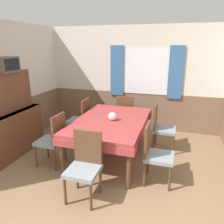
# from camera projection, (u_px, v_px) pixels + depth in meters

# --- Properties ---
(wall_back) EXTENTS (4.81, 0.09, 2.60)m
(wall_back) POSITION_uv_depth(u_px,v_px,m) (134.00, 78.00, 5.57)
(wall_back) COLOR silver
(wall_back) RESTS_ON ground_plane
(wall_left) EXTENTS (0.05, 4.19, 2.60)m
(wall_left) POSITION_uv_depth(u_px,v_px,m) (6.00, 87.00, 4.45)
(wall_left) COLOR silver
(wall_left) RESTS_ON ground_plane
(dining_table) EXTENTS (1.32, 2.00, 0.77)m
(dining_table) POSITION_uv_depth(u_px,v_px,m) (111.00, 124.00, 4.17)
(dining_table) COLOR #9E3838
(dining_table) RESTS_ON ground_plane
(chair_right_far) EXTENTS (0.44, 0.44, 0.98)m
(chair_right_far) POSITION_uv_depth(u_px,v_px,m) (161.00, 126.00, 4.50)
(chair_right_far) COLOR brown
(chair_right_far) RESTS_ON ground_plane
(chair_right_near) EXTENTS (0.44, 0.44, 0.98)m
(chair_right_near) POSITION_uv_depth(u_px,v_px,m) (155.00, 152.00, 3.42)
(chair_right_near) COLOR brown
(chair_right_near) RESTS_ON ground_plane
(chair_head_window) EXTENTS (0.44, 0.44, 0.98)m
(chair_head_window) POSITION_uv_depth(u_px,v_px,m) (126.00, 113.00, 5.35)
(chair_head_window) COLOR brown
(chair_head_window) RESTS_ON ground_plane
(chair_left_near) EXTENTS (0.44, 0.44, 0.98)m
(chair_left_near) POSITION_uv_depth(u_px,v_px,m) (53.00, 138.00, 3.92)
(chair_left_near) COLOR brown
(chair_left_near) RESTS_ON ground_plane
(chair_head_near) EXTENTS (0.44, 0.44, 0.98)m
(chair_head_near) POSITION_uv_depth(u_px,v_px,m) (85.00, 164.00, 3.07)
(chair_head_near) COLOR brown
(chair_head_near) RESTS_ON ground_plane
(chair_left_far) EXTENTS (0.44, 0.44, 0.98)m
(chair_left_far) POSITION_uv_depth(u_px,v_px,m) (81.00, 118.00, 5.01)
(chair_left_far) COLOR brown
(chair_left_far) RESTS_ON ground_plane
(sideboard) EXTENTS (0.46, 1.55, 1.64)m
(sideboard) POSITION_uv_depth(u_px,v_px,m) (7.00, 123.00, 4.22)
(sideboard) COLOR brown
(sideboard) RESTS_ON ground_plane
(tv) EXTENTS (0.29, 0.44, 0.28)m
(tv) POSITION_uv_depth(u_px,v_px,m) (6.00, 65.00, 4.00)
(tv) COLOR #51473D
(tv) RESTS_ON sideboard
(vase) EXTENTS (0.16, 0.16, 0.16)m
(vase) POSITION_uv_depth(u_px,v_px,m) (113.00, 116.00, 4.06)
(vase) COLOR silver
(vase) RESTS_ON dining_table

